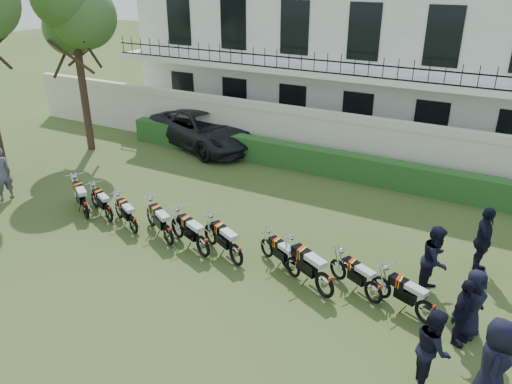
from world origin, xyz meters
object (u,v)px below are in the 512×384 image
motorcycle_9 (427,307)px  officer_5 (483,241)px  motorcycle_0 (85,205)px  motorcycle_8 (374,288)px  motorcycle_1 (108,209)px  motorcycle_4 (203,241)px  motorcycle_7 (325,279)px  officer_3 (472,303)px  motorcycle_6 (293,263)px  officer_2 (462,312)px  motorcycle_2 (133,221)px  inspector (1,174)px  suv (203,129)px  officer_4 (435,260)px  tree_west_near (72,9)px  motorcycle_5 (236,250)px  motorcycle_3 (168,230)px  officer_1 (433,348)px  officer_0 (494,364)px

motorcycle_9 → officer_5: size_ratio=0.91×
motorcycle_0 → motorcycle_8: size_ratio=1.07×
motorcycle_1 → motorcycle_4: bearing=-69.8°
motorcycle_7 → officer_3: (3.28, 0.28, 0.28)m
motorcycle_6 → officer_2: size_ratio=0.99×
motorcycle_8 → officer_5: (2.06, 2.62, 0.51)m
motorcycle_2 → inspector: (-5.62, -0.23, 0.50)m
motorcycle_7 → suv: (-8.96, 8.01, 0.27)m
motorcycle_1 → officer_4: bearing=-58.5°
tree_west_near → motorcycle_1: (5.65, -4.83, -5.44)m
tree_west_near → officer_2: size_ratio=4.96×
motorcycle_7 → officer_2: officer_2 is taller
motorcycle_4 → motorcycle_5: size_ratio=1.03×
tree_west_near → officer_4: bearing=-13.6°
tree_west_near → motorcycle_9: tree_west_near is taller
motorcycle_7 → suv: bearing=75.1°
motorcycle_3 → officer_1: size_ratio=1.04×
motorcycle_3 → officer_4: (7.16, 1.38, 0.40)m
motorcycle_4 → officer_4: size_ratio=1.05×
motorcycle_2 → motorcycle_6: motorcycle_2 is taller
motorcycle_7 → officer_5: size_ratio=1.00×
motorcycle_6 → inspector: bearing=119.4°
motorcycle_5 → inspector: bearing=117.3°
motorcycle_0 → motorcycle_9: (10.68, -0.09, -0.04)m
motorcycle_0 → officer_1: 11.24m
inspector → officer_3: 15.17m
motorcycle_3 → motorcycle_9: size_ratio=1.02×
motorcycle_0 → tree_west_near: bearing=76.3°
motorcycle_7 → officer_5: bearing=-20.0°
tree_west_near → officer_2: bearing=-18.4°
motorcycle_8 → officer_4: bearing=-16.6°
motorcycle_6 → officer_3: officer_3 is taller
tree_west_near → officer_1: (15.93, -6.89, -5.03)m
motorcycle_5 → motorcycle_6: motorcycle_5 is taller
motorcycle_5 → suv: 10.07m
motorcycle_7 → suv: size_ratio=0.33×
motorcycle_0 → motorcycle_9: motorcycle_0 is taller
motorcycle_5 → officer_2: (5.76, -0.32, 0.29)m
motorcycle_0 → motorcycle_2: (2.02, -0.03, -0.06)m
motorcycle_0 → officer_5: size_ratio=0.91×
motorcycle_8 → officer_1: 2.61m
motorcycle_1 → suv: suv is taller
tree_west_near → suv: size_ratio=1.37×
motorcycle_9 → inspector: (-14.29, -0.17, 0.49)m
motorcycle_6 → motorcycle_8: size_ratio=0.96×
tree_west_near → officer_1: size_ratio=4.61×
motorcycle_9 → officer_2: (0.74, -0.30, 0.33)m
officer_0 → officer_4: size_ratio=1.05×
suv → officer_2: bearing=-104.5°
tree_west_near → officer_2: 17.89m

